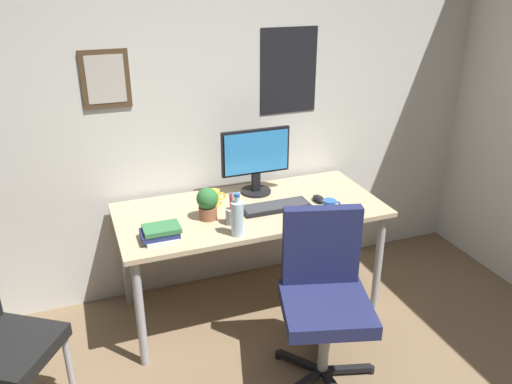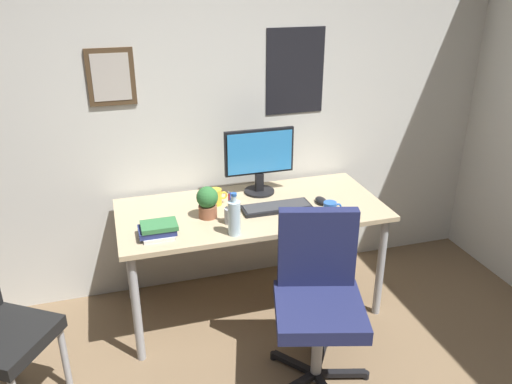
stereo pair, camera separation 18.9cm
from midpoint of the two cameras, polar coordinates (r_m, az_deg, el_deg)
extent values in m
cube|color=silver|center=(3.38, -5.39, 9.71)|extent=(4.40, 0.08, 2.60)
cube|color=#4C3823|center=(3.23, -14.11, 12.23)|extent=(0.28, 0.02, 0.34)
cube|color=beige|center=(3.22, -14.10, 12.20)|extent=(0.22, 0.00, 0.28)
cube|color=black|center=(3.49, 5.95, 13.12)|extent=(0.40, 0.01, 0.56)
cube|color=tan|center=(3.22, 1.18, -2.03)|extent=(1.65, 0.75, 0.03)
cylinder|color=#9EA0A5|center=(3.01, -11.31, -12.61)|extent=(0.05, 0.05, 0.70)
cylinder|color=#9EA0A5|center=(3.44, 15.17, -8.06)|extent=(0.05, 0.05, 0.70)
cylinder|color=#9EA0A5|center=(3.55, -12.43, -6.69)|extent=(0.05, 0.05, 0.70)
cylinder|color=#9EA0A5|center=(3.91, 10.45, -3.48)|extent=(0.05, 0.05, 0.70)
cube|color=#1E234C|center=(2.79, 9.01, -12.88)|extent=(0.57, 0.57, 0.08)
cube|color=#1E234C|center=(2.81, 8.71, -6.10)|extent=(0.42, 0.18, 0.45)
cylinder|color=#9EA0A5|center=(2.95, 8.69, -16.79)|extent=(0.07, 0.07, 0.42)
cube|color=black|center=(3.09, 11.20, -19.12)|extent=(0.28, 0.11, 0.03)
cylinder|color=black|center=(3.13, 13.84, -19.11)|extent=(0.05, 0.05, 0.04)
cube|color=black|center=(3.17, 8.92, -17.61)|extent=(0.19, 0.25, 0.03)
cylinder|color=black|center=(3.28, 9.30, -16.24)|extent=(0.05, 0.05, 0.04)
cube|color=black|center=(3.11, 6.07, -18.37)|extent=(0.20, 0.24, 0.03)
cylinder|color=black|center=(3.17, 3.75, -17.65)|extent=(0.05, 0.05, 0.04)
cube|color=black|center=(2.86, -24.39, -14.57)|extent=(0.58, 0.58, 0.07)
cylinder|color=#9EA0A5|center=(3.01, -18.62, -17.16)|extent=(0.05, 0.05, 0.41)
cylinder|color=#9EA0A5|center=(3.20, -24.13, -15.32)|extent=(0.05, 0.05, 0.41)
cylinder|color=black|center=(3.43, 1.95, 0.06)|extent=(0.20, 0.20, 0.01)
cube|color=black|center=(3.40, 1.97, 1.11)|extent=(0.05, 0.04, 0.12)
cube|color=black|center=(3.33, 1.99, 4.47)|extent=(0.46, 0.02, 0.30)
cube|color=#338CD8|center=(3.32, 2.10, 4.37)|extent=(0.43, 0.00, 0.27)
cube|color=black|center=(3.20, 3.98, -1.75)|extent=(0.43, 0.15, 0.02)
cube|color=#38383A|center=(3.19, 3.98, -1.54)|extent=(0.41, 0.13, 0.00)
ellipsoid|color=black|center=(3.31, 8.83, -0.96)|extent=(0.06, 0.11, 0.04)
cylinder|color=silver|center=(2.86, -0.52, -2.96)|extent=(0.07, 0.07, 0.20)
cylinder|color=silver|center=(2.81, -0.53, -0.76)|extent=(0.03, 0.03, 0.04)
cylinder|color=#2659B2|center=(2.80, -0.53, -0.30)|extent=(0.03, 0.03, 0.01)
cylinder|color=#2659B2|center=(3.14, 9.88, -1.89)|extent=(0.08, 0.08, 0.09)
torus|color=#2659B2|center=(3.16, 10.73, -1.69)|extent=(0.05, 0.01, 0.05)
cylinder|color=yellow|center=(3.24, -2.85, -0.57)|extent=(0.08, 0.08, 0.10)
torus|color=yellow|center=(3.25, -1.96, -0.38)|extent=(0.05, 0.01, 0.05)
cylinder|color=brown|center=(3.09, -3.61, -2.17)|extent=(0.11, 0.11, 0.07)
sphere|color=#2D6B33|center=(3.05, -3.65, -0.60)|extent=(0.13, 0.13, 0.13)
ellipsoid|color=#287A38|center=(3.07, -4.31, -0.41)|extent=(0.07, 0.08, 0.02)
ellipsoid|color=#287A38|center=(3.07, -3.21, -0.20)|extent=(0.07, 0.08, 0.02)
ellipsoid|color=#287A38|center=(3.02, -4.00, -0.91)|extent=(0.08, 0.07, 0.02)
cylinder|color=#9EA0A5|center=(3.00, -1.05, -2.67)|extent=(0.07, 0.07, 0.09)
cylinder|color=#263FBF|center=(2.98, -1.04, -1.23)|extent=(0.01, 0.01, 0.13)
cylinder|color=red|center=(2.96, -1.17, -1.39)|extent=(0.01, 0.01, 0.13)
cylinder|color=black|center=(2.97, -1.17, -1.36)|extent=(0.01, 0.01, 0.13)
cylinder|color=#9EA0A5|center=(2.97, -0.88, -1.22)|extent=(0.01, 0.03, 0.14)
cylinder|color=#9EA0A5|center=(2.97, -1.18, -1.25)|extent=(0.01, 0.02, 0.14)
cube|color=silver|center=(2.90, -8.89, -4.86)|extent=(0.17, 0.12, 0.02)
cube|color=navy|center=(2.90, -9.05, -4.24)|extent=(0.20, 0.14, 0.03)
cube|color=#33723F|center=(2.88, -8.84, -3.71)|extent=(0.20, 0.14, 0.03)
camera|label=1|loc=(0.09, -88.23, 0.78)|focal=36.16mm
camera|label=2|loc=(0.09, 91.77, -0.78)|focal=36.16mm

